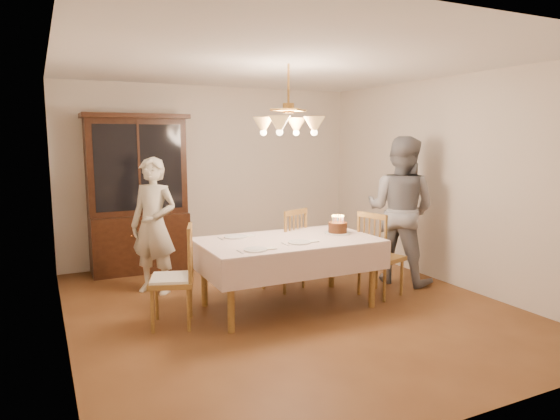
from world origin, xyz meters
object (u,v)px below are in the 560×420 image
china_hutch (138,197)px  chair_far_side (284,253)px  elderly_woman (154,226)px  dining_table (288,246)px  birthday_cake (338,228)px

china_hutch → chair_far_side: china_hutch is taller
china_hutch → elderly_woman: size_ratio=1.33×
china_hutch → elderly_woman: 1.11m
chair_far_side → dining_table: bearing=-113.1°
chair_far_side → elderly_woman: 1.60m
elderly_woman → china_hutch: bearing=133.2°
chair_far_side → elderly_woman: bearing=159.2°
dining_table → chair_far_side: 0.71m
elderly_woman → birthday_cake: elderly_woman is taller
china_hutch → chair_far_side: 2.26m
dining_table → birthday_cake: size_ratio=6.33×
birthday_cake → china_hutch: bearing=129.4°
chair_far_side → birthday_cake: size_ratio=3.33×
china_hutch → chair_far_side: (1.44, -1.64, -0.60)m
dining_table → birthday_cake: (0.65, 0.03, 0.14)m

